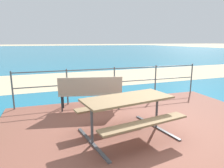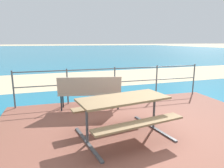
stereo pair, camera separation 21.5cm
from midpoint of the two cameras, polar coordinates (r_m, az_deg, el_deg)
The scene contains 7 objects.
ground_plane at distance 4.44m, azimuth 11.60°, elevation -13.93°, with size 240.00×240.00×0.00m, color beige.
patio_paving at distance 4.43m, azimuth 11.62°, elevation -13.58°, with size 6.40×5.20×0.06m, color brown.
sea_water at distance 43.60m, azimuth -13.61°, elevation 9.24°, with size 90.00×90.00×0.01m, color teal.
beach_strip at distance 10.68m, azimuth -5.41°, elevation 1.67°, with size 54.00×4.61×0.01m, color beige.
picnic_table at distance 3.98m, azimuth 4.80°, elevation -6.36°, with size 1.99×1.70×0.79m.
park_bench at distance 5.53m, azimuth -5.20°, elevation -1.71°, with size 1.76×0.74×0.94m.
railing_fence at distance 6.37m, azimuth 1.74°, elevation 1.36°, with size 5.94×0.04×1.08m.
Camera 2 is at (-1.80, -3.55, 1.93)m, focal length 32.29 mm.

